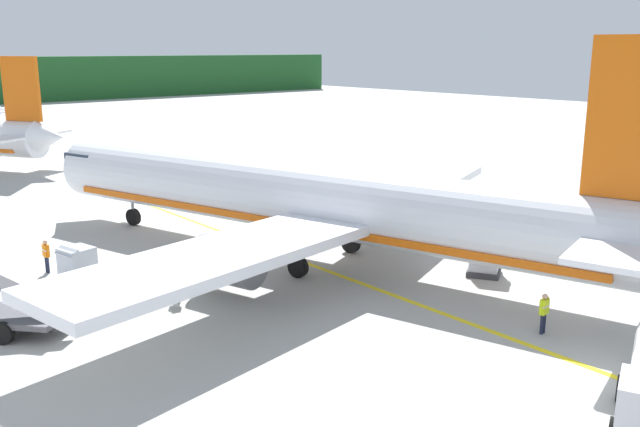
% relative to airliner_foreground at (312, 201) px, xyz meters
% --- Properties ---
extents(ground, '(240.00, 320.00, 0.20)m').
position_rel_airliner_foreground_xyz_m(ground, '(-1.33, 30.13, -3.49)').
color(ground, '#A8A8A3').
extents(airliner_foreground, '(34.18, 40.93, 11.90)m').
position_rel_airliner_foreground_xyz_m(airliner_foreground, '(0.00, 0.00, 0.00)').
color(airliner_foreground, silver).
rests_on(airliner_foreground, ground).
extents(cargo_container_mid, '(1.94, 1.94, 1.83)m').
position_rel_airliner_foreground_xyz_m(cargo_container_mid, '(-11.01, 5.11, -2.53)').
color(cargo_container_mid, '#333338').
rests_on(cargo_container_mid, ground).
extents(cargo_container_far, '(2.22, 2.22, 2.04)m').
position_rel_airliner_foreground_xyz_m(cargo_container_far, '(5.34, -7.48, -2.42)').
color(cargo_container_far, '#333338').
rests_on(cargo_container_far, ground).
extents(crew_marshaller, '(0.26, 0.63, 1.76)m').
position_rel_airliner_foreground_xyz_m(crew_marshaller, '(-11.73, 7.39, -2.35)').
color(crew_marshaller, '#191E33').
rests_on(crew_marshaller, ground).
extents(crew_loader_left, '(0.63, 0.26, 1.72)m').
position_rel_airliner_foreground_xyz_m(crew_loader_left, '(0.98, -13.62, -2.38)').
color(crew_loader_left, '#191E33').
rests_on(crew_loader_left, ground).
extents(crew_loader_right, '(0.42, 0.56, 1.71)m').
position_rel_airliner_foreground_xyz_m(crew_loader_right, '(-8.57, -0.63, -2.38)').
color(crew_loader_right, '#191E33').
rests_on(crew_loader_right, ground).
extents(apron_guide_line, '(0.30, 60.00, 0.01)m').
position_rel_airliner_foreground_xyz_m(apron_guide_line, '(-0.44, -4.45, -3.39)').
color(apron_guide_line, yellow).
rests_on(apron_guide_line, ground).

